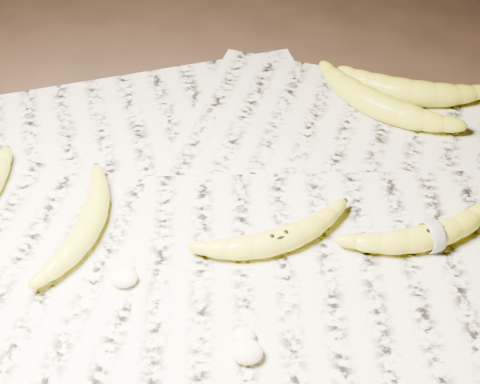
# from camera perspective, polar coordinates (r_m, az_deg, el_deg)

# --- Properties ---
(ground) EXTENTS (3.00, 3.00, 0.00)m
(ground) POSITION_cam_1_polar(r_m,az_deg,el_deg) (0.83, 1.69, -3.17)
(ground) COLOR black
(ground) RESTS_ON ground
(newspaper_patch) EXTENTS (0.90, 0.70, 0.01)m
(newspaper_patch) POSITION_cam_1_polar(r_m,az_deg,el_deg) (0.83, 0.47, -2.92)
(newspaper_patch) COLOR #BBB5A0
(newspaper_patch) RESTS_ON ground
(banana_left_b) EXTENTS (0.08, 0.18, 0.03)m
(banana_left_b) POSITION_cam_1_polar(r_m,az_deg,el_deg) (0.83, -12.85, -2.68)
(banana_left_b) COLOR #B6B516
(banana_left_b) RESTS_ON newspaper_patch
(banana_center) EXTENTS (0.18, 0.12, 0.03)m
(banana_center) POSITION_cam_1_polar(r_m,az_deg,el_deg) (0.79, 3.26, -4.02)
(banana_center) COLOR #B6B516
(banana_center) RESTS_ON newspaper_patch
(banana_taped) EXTENTS (0.20, 0.12, 0.03)m
(banana_taped) POSITION_cam_1_polar(r_m,az_deg,el_deg) (0.83, 16.09, -3.46)
(banana_taped) COLOR #B6B516
(banana_taped) RESTS_ON newspaper_patch
(banana_upper_a) EXTENTS (0.21, 0.17, 0.04)m
(banana_upper_a) POSITION_cam_1_polar(r_m,az_deg,el_deg) (0.99, 11.60, 7.51)
(banana_upper_a) COLOR #B6B516
(banana_upper_a) RESTS_ON newspaper_patch
(banana_upper_b) EXTENTS (0.20, 0.09, 0.04)m
(banana_upper_b) POSITION_cam_1_polar(r_m,az_deg,el_deg) (1.03, 14.42, 8.40)
(banana_upper_b) COLOR #B6B516
(banana_upper_b) RESTS_ON newspaper_patch
(measuring_tape) EXTENTS (0.02, 0.04, 0.04)m
(measuring_tape) POSITION_cam_1_polar(r_m,az_deg,el_deg) (0.83, 16.09, -3.46)
(measuring_tape) COLOR white
(measuring_tape) RESTS_ON newspaper_patch
(flesh_chunk_a) EXTENTS (0.03, 0.03, 0.02)m
(flesh_chunk_a) POSITION_cam_1_polar(r_m,az_deg,el_deg) (0.78, -9.93, -6.99)
(flesh_chunk_a) COLOR beige
(flesh_chunk_a) RESTS_ON newspaper_patch
(flesh_chunk_b) EXTENTS (0.03, 0.03, 0.02)m
(flesh_chunk_b) POSITION_cam_1_polar(r_m,az_deg,el_deg) (0.71, 0.57, -13.31)
(flesh_chunk_b) COLOR beige
(flesh_chunk_b) RESTS_ON newspaper_patch
(flesh_chunk_c) EXTENTS (0.02, 0.02, 0.01)m
(flesh_chunk_c) POSITION_cam_1_polar(r_m,az_deg,el_deg) (0.72, 0.34, -11.98)
(flesh_chunk_c) COLOR beige
(flesh_chunk_c) RESTS_ON newspaper_patch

